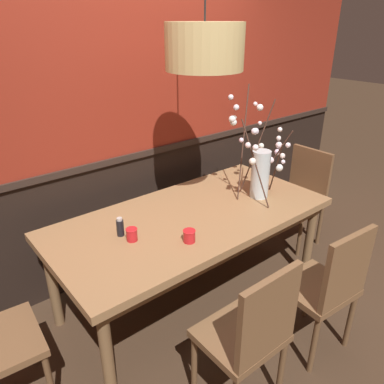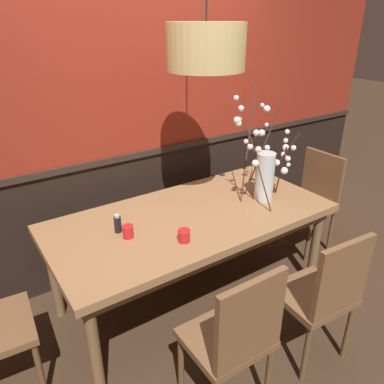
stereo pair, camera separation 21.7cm
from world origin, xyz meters
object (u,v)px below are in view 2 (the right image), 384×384
(chair_near_side_left, at_px, (235,337))
(dining_table, at_px, (192,224))
(chair_far_side_right, at_px, (170,192))
(candle_holder_nearer_center, at_px, (184,236))
(chair_head_east_end, at_px, (313,197))
(chair_far_side_left, at_px, (106,205))
(pendant_lamp, at_px, (206,47))
(candle_holder_nearer_edge, at_px, (128,231))
(condiment_bottle, at_px, (118,224))
(chair_near_side_right, at_px, (323,293))
(vase_with_blossoms, at_px, (265,171))

(chair_near_side_left, bearing_deg, dining_table, 69.36)
(chair_far_side_right, height_order, chair_near_side_left, chair_near_side_left)
(chair_near_side_left, xyz_separation_m, candle_holder_nearer_center, (0.10, 0.63, 0.26))
(chair_head_east_end, xyz_separation_m, candle_holder_nearer_center, (-1.63, -0.29, 0.28))
(chair_far_side_left, relative_size, candle_holder_nearer_center, 11.67)
(candle_holder_nearer_center, bearing_deg, pendant_lamp, 38.85)
(chair_far_side_left, distance_m, candle_holder_nearer_edge, 1.02)
(dining_table, relative_size, condiment_bottle, 15.90)
(chair_near_side_right, relative_size, vase_with_blossoms, 1.13)
(chair_head_east_end, bearing_deg, pendant_lamp, 179.92)
(dining_table, distance_m, candle_holder_nearer_center, 0.38)
(pendant_lamp, bearing_deg, chair_near_side_right, -77.16)
(chair_head_east_end, bearing_deg, candle_holder_nearer_edge, -178.64)
(dining_table, height_order, chair_near_side_left, chair_near_side_left)
(chair_far_side_left, bearing_deg, chair_near_side_left, -91.35)
(chair_near_side_right, bearing_deg, chair_far_side_right, 89.72)
(dining_table, bearing_deg, chair_near_side_right, -70.21)
(dining_table, relative_size, vase_with_blossoms, 2.43)
(vase_with_blossoms, bearing_deg, dining_table, 171.81)
(condiment_bottle, bearing_deg, candle_holder_nearer_edge, -75.56)
(candle_holder_nearer_center, height_order, pendant_lamp, pendant_lamp)
(chair_near_side_right, height_order, chair_far_side_right, chair_near_side_right)
(chair_near_side_left, bearing_deg, candle_holder_nearer_edge, 101.36)
(chair_near_side_right, bearing_deg, chair_far_side_left, 108.68)
(candle_holder_nearer_center, bearing_deg, vase_with_blossoms, 12.01)
(chair_far_side_left, bearing_deg, chair_near_side_right, -71.32)
(chair_head_east_end, height_order, chair_near_side_right, chair_near_side_right)
(vase_with_blossoms, bearing_deg, chair_far_side_left, 131.52)
(chair_head_east_end, distance_m, vase_with_blossoms, 0.92)
(chair_near_side_right, distance_m, condiment_bottle, 1.36)
(candle_holder_nearer_center, xyz_separation_m, condiment_bottle, (-0.30, 0.34, 0.02))
(vase_with_blossoms, bearing_deg, chair_head_east_end, 7.81)
(chair_near_side_left, bearing_deg, candle_holder_nearer_center, 81.28)
(chair_near_side_right, xyz_separation_m, candle_holder_nearer_edge, (-0.85, 0.90, 0.27))
(chair_near_side_left, relative_size, candle_holder_nearer_center, 11.75)
(chair_head_east_end, relative_size, vase_with_blossoms, 1.11)
(candle_holder_nearer_edge, bearing_deg, chair_far_side_left, 77.16)
(condiment_bottle, distance_m, pendant_lamp, 1.25)
(chair_far_side_right, relative_size, candle_holder_nearer_center, 10.77)
(chair_near_side_right, distance_m, pendant_lamp, 1.67)
(chair_near_side_right, xyz_separation_m, chair_far_side_right, (0.01, 1.81, -0.02))
(chair_far_side_right, bearing_deg, chair_far_side_left, 175.32)
(pendant_lamp, bearing_deg, chair_far_side_left, 114.35)
(chair_head_east_end, relative_size, chair_near_side_right, 0.98)
(chair_far_side_left, relative_size, pendant_lamp, 0.81)
(dining_table, distance_m, pendant_lamp, 1.22)
(chair_far_side_right, relative_size, vase_with_blossoms, 1.05)
(chair_near_side_left, relative_size, chair_far_side_left, 1.01)
(chair_head_east_end, xyz_separation_m, vase_with_blossoms, (-0.78, -0.11, 0.47))
(chair_near_side_left, relative_size, vase_with_blossoms, 1.15)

